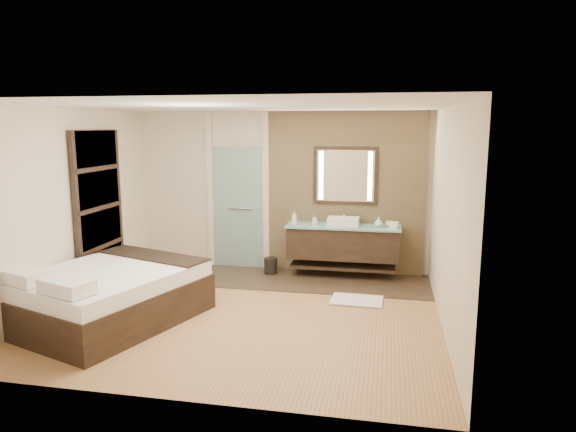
% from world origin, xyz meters
% --- Properties ---
extents(floor, '(5.00, 5.00, 0.00)m').
position_xyz_m(floor, '(0.00, 0.00, 0.00)').
color(floor, '#9F6542').
rests_on(floor, ground).
extents(tile_strip, '(3.80, 1.30, 0.01)m').
position_xyz_m(tile_strip, '(0.60, 1.60, 0.01)').
color(tile_strip, '#31241A').
rests_on(tile_strip, floor).
extents(stone_wall, '(2.60, 0.08, 2.70)m').
position_xyz_m(stone_wall, '(1.10, 2.21, 1.35)').
color(stone_wall, tan).
rests_on(stone_wall, floor).
extents(vanity, '(1.85, 0.55, 0.88)m').
position_xyz_m(vanity, '(1.10, 1.92, 0.58)').
color(vanity, black).
rests_on(vanity, stone_wall).
extents(mirror_unit, '(1.06, 0.04, 0.96)m').
position_xyz_m(mirror_unit, '(1.10, 2.16, 1.65)').
color(mirror_unit, black).
rests_on(mirror_unit, stone_wall).
extents(frosted_door, '(1.10, 0.12, 2.70)m').
position_xyz_m(frosted_door, '(-0.75, 2.20, 1.14)').
color(frosted_door, '#BBECE6').
rests_on(frosted_door, floor).
extents(shoji_partition, '(0.06, 1.20, 2.40)m').
position_xyz_m(shoji_partition, '(-2.43, 0.60, 1.21)').
color(shoji_partition, black).
rests_on(shoji_partition, floor).
extents(bed, '(2.32, 2.59, 0.83)m').
position_xyz_m(bed, '(-1.65, -0.59, 0.34)').
color(bed, black).
rests_on(bed, floor).
extents(bath_mat, '(0.74, 0.53, 0.02)m').
position_xyz_m(bath_mat, '(1.41, 0.75, 0.02)').
color(bath_mat, silver).
rests_on(bath_mat, floor).
extents(waste_bin, '(0.23, 0.23, 0.28)m').
position_xyz_m(waste_bin, '(-0.10, 1.85, 0.14)').
color(waste_bin, black).
rests_on(waste_bin, floor).
extents(tissue_box, '(0.15, 0.15, 0.10)m').
position_xyz_m(tissue_box, '(1.90, 1.83, 0.92)').
color(tissue_box, white).
rests_on(tissue_box, vanity).
extents(soap_bottle_a, '(0.11, 0.11, 0.23)m').
position_xyz_m(soap_bottle_a, '(0.31, 1.80, 0.98)').
color(soap_bottle_a, silver).
rests_on(soap_bottle_a, vanity).
extents(soap_bottle_b, '(0.09, 0.09, 0.16)m').
position_xyz_m(soap_bottle_b, '(0.63, 1.90, 0.94)').
color(soap_bottle_b, '#B2B2B2').
rests_on(soap_bottle_b, vanity).
extents(soap_bottle_c, '(0.15, 0.15, 0.16)m').
position_xyz_m(soap_bottle_c, '(1.66, 1.88, 0.95)').
color(soap_bottle_c, silver).
rests_on(soap_bottle_c, vanity).
extents(cup, '(0.15, 0.15, 0.09)m').
position_xyz_m(cup, '(1.83, 1.95, 0.91)').
color(cup, silver).
rests_on(cup, vanity).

